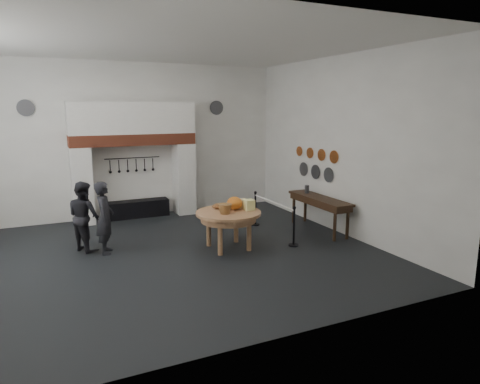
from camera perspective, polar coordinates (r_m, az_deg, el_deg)
name	(u,v)px	position (r m, az deg, el deg)	size (l,w,h in m)	color
floor	(171,255)	(9.66, -9.14, -8.35)	(9.00, 8.00, 0.02)	black
ceiling	(164,42)	(9.20, -10.06, 19.09)	(9.00, 8.00, 0.02)	silver
wall_back	(131,141)	(13.05, -14.32, 6.64)	(9.00, 0.02, 4.50)	white
wall_front	(253,184)	(5.45, 1.78, 1.03)	(9.00, 0.02, 4.50)	white
wall_right	(341,146)	(11.22, 13.27, 6.00)	(0.02, 8.00, 4.50)	white
chimney_pier_left	(82,186)	(12.65, -20.33, 0.79)	(0.55, 0.70, 2.15)	silver
chimney_pier_right	(184,178)	(13.21, -7.49, 1.81)	(0.55, 0.70, 2.15)	silver
hearth_brick_band	(133,139)	(12.70, -14.04, 6.81)	(3.50, 0.72, 0.32)	#9E442B
chimney_hood	(132,118)	(12.67, -14.17, 9.56)	(3.50, 0.70, 0.90)	silver
iron_range	(136,209)	(13.08, -13.67, -2.20)	(1.90, 0.45, 0.50)	black
utensil_rail	(132,158)	(13.02, -14.15, 4.43)	(0.02, 0.02, 1.60)	black
work_table	(228,213)	(9.79, -1.56, -2.82)	(1.49, 1.49, 0.07)	tan
pumpkin	(235,203)	(9.91, -0.73, -1.51)	(0.36, 0.36, 0.31)	orange
cheese_block_big	(249,205)	(9.91, 1.21, -1.72)	(0.22, 0.22, 0.24)	#FFFD98
cheese_block_small	(243,203)	(10.17, 0.36, -1.50)	(0.18, 0.18, 0.20)	#F5D792
wicker_basket	(225,209)	(9.56, -2.03, -2.27)	(0.32, 0.32, 0.22)	olive
bread_loaf	(219,206)	(10.04, -2.88, -1.88)	(0.31, 0.18, 0.13)	#915E33
visitor_near	(105,218)	(9.95, -17.58, -3.28)	(0.59, 0.39, 1.63)	black
visitor_far	(84,216)	(10.30, -20.08, -3.04)	(0.78, 0.60, 1.60)	black
side_table	(319,198)	(11.40, 10.55, -0.84)	(0.55, 2.20, 0.06)	#352113
pewter_jug	(307,189)	(11.85, 8.90, 0.37)	(0.12, 0.12, 0.22)	#4A4A4F
copper_pan_a	(334,157)	(11.38, 12.42, 4.59)	(0.34, 0.34, 0.03)	#C6662D
copper_pan_b	(321,155)	(11.82, 10.80, 4.89)	(0.32, 0.32, 0.03)	#C6662D
copper_pan_c	(310,153)	(12.27, 9.31, 5.17)	(0.30, 0.30, 0.03)	#C6662D
copper_pan_d	(299,151)	(12.73, 7.91, 5.42)	(0.28, 0.28, 0.03)	#C6662D
pewter_plate_left	(329,175)	(11.61, 11.72, 2.25)	(0.40, 0.40, 0.03)	#4C4C51
pewter_plate_mid	(315,172)	(12.09, 10.03, 2.66)	(0.40, 0.40, 0.03)	#4C4C51
pewter_plate_right	(304,169)	(12.58, 8.47, 3.04)	(0.40, 0.40, 0.03)	#4C4C51
pewter_plate_back_left	(26,108)	(12.75, -26.68, 9.99)	(0.44, 0.44, 0.03)	#4C4C51
pewter_plate_back_right	(216,108)	(13.73, -3.15, 11.15)	(0.44, 0.44, 0.03)	#4C4C51
barrier_post_near	(294,227)	(10.13, 7.21, -4.69)	(0.05, 0.05, 0.90)	black
barrier_post_far	(255,209)	(11.82, 2.05, -2.31)	(0.05, 0.05, 0.90)	black
barrier_rope	(273,202)	(10.87, 4.46, -1.37)	(0.04, 0.04, 2.00)	white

